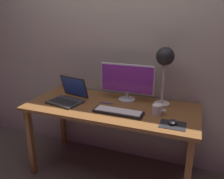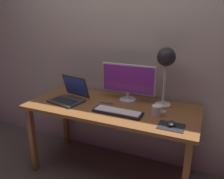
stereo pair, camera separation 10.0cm
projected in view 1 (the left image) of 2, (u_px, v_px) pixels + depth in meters
The scene contains 11 objects.
ground_plane at pixel (111, 171), 2.37m from camera, with size 4.80×4.80×0.00m, color brown.
back_wall at pixel (125, 41), 2.32m from camera, with size 4.80×0.06×2.60m, color #B2A893.
desk at pixel (111, 113), 2.16m from camera, with size 1.60×0.70×0.74m.
monitor at pixel (127, 80), 2.21m from camera, with size 0.54×0.17×0.36m.
keyboard_main at pixel (118, 112), 1.98m from camera, with size 0.44×0.15×0.03m.
laptop at pixel (69, 95), 2.24m from camera, with size 0.36×0.35×0.24m.
desk_lamp at pixel (165, 61), 2.04m from camera, with size 0.17×0.17×0.54m.
mousepad at pixel (173, 125), 1.76m from camera, with size 0.20×0.16×0.00m, color black.
mouse at pixel (173, 122), 1.78m from camera, with size 0.06×0.10×0.03m, color #28282B.
coffee_mug at pixel (157, 109), 1.95m from camera, with size 0.12×0.08×0.09m.
pen at pixel (106, 103), 2.19m from camera, with size 0.01×0.01×0.14m, color #2633A5.
Camera 1 is at (0.70, -1.85, 1.56)m, focal length 36.48 mm.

